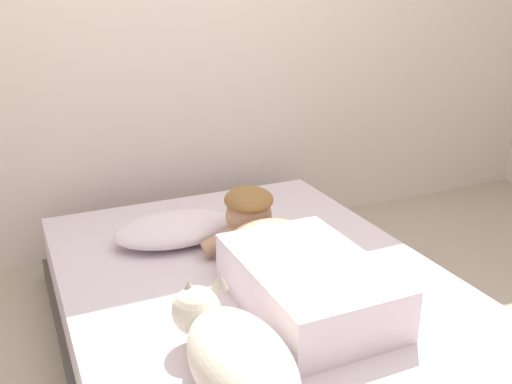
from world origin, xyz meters
The scene contains 7 objects.
ground_plane centered at (0.00, 0.00, 0.00)m, with size 13.42×13.42×0.00m, color tan.
back_wall centered at (0.00, 1.43, 1.25)m, with size 4.71×0.12×2.50m.
bed centered at (-0.15, 0.18, 0.16)m, with size 1.42×2.08×0.32m.
pillow centered at (-0.33, 0.70, 0.38)m, with size 0.52×0.32×0.11m, color silver.
person_lying centered at (-0.08, 0.14, 0.43)m, with size 0.43×0.92×0.27m.
dog centered at (-0.46, -0.27, 0.43)m, with size 0.26×0.58×0.21m.
coffee_cup centered at (-0.08, 0.51, 0.36)m, with size 0.12×0.09×0.07m.
Camera 1 is at (-0.93, -1.47, 1.37)m, focal length 40.08 mm.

